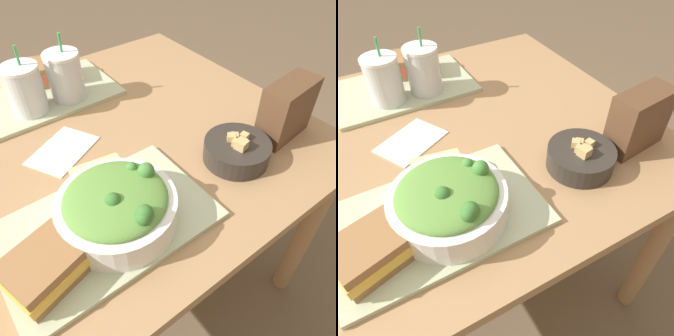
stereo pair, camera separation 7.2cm
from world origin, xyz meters
The scene contains 14 objects.
ground_plane centered at (0.00, 0.00, 0.00)m, with size 12.00×12.00×0.00m, color brown.
dining_table centered at (0.00, 0.00, 0.63)m, with size 1.32×0.96×0.72m.
tray_near centered at (-0.01, -0.25, 0.73)m, with size 0.43×0.27×0.01m.
tray_far centered at (0.08, 0.29, 0.73)m, with size 0.43×0.27×0.01m.
salad_bowl centered at (0.01, -0.26, 0.78)m, with size 0.24×0.24×0.10m.
soup_bowl centered at (0.35, -0.27, 0.75)m, with size 0.16×0.16×0.07m.
sandwich_near centered at (-0.15, -0.29, 0.77)m, with size 0.16×0.14×0.06m.
baguette_near centered at (0.03, -0.15, 0.77)m, with size 0.12×0.08×0.06m.
sandwich_far centered at (0.14, 0.36, 0.77)m, with size 0.16×0.15×0.06m.
baguette_far centered at (0.03, 0.39, 0.77)m, with size 0.09×0.08×0.06m.
drink_cup_dark centered at (0.02, 0.23, 0.80)m, with size 0.10×0.10×0.19m.
drink_cup_red centered at (0.14, 0.23, 0.80)m, with size 0.10×0.10×0.20m.
chip_bag centered at (0.51, -0.27, 0.80)m, with size 0.17×0.09×0.15m.
napkin_folded centered at (0.02, 0.02, 0.72)m, with size 0.20×0.18×0.00m.
Camera 1 is at (-0.15, -0.64, 1.28)m, focal length 35.00 mm.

